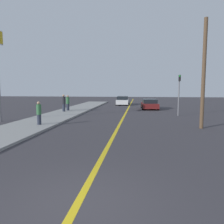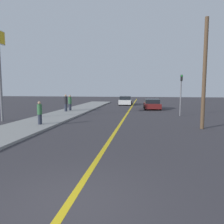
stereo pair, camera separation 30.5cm
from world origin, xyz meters
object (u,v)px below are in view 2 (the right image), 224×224
object	(u,v)px
pedestrian_far_standing	(70,103)
car_ahead_center	(125,101)
pedestrian_mid_group	(66,103)
utility_pole	(204,74)
car_near_right_lane	(152,104)
traffic_light	(181,91)
pedestrian_near_curb	(40,113)

from	to	relation	value
pedestrian_far_standing	car_ahead_center	bearing A→B (deg)	63.12
pedestrian_mid_group	utility_pole	size ratio (longest dim) A/B	0.26
car_near_right_lane	car_ahead_center	distance (m)	7.59
car_near_right_lane	car_ahead_center	size ratio (longest dim) A/B	0.99
car_ahead_center	traffic_light	bearing A→B (deg)	-65.47
car_near_right_lane	pedestrian_near_curb	size ratio (longest dim) A/B	2.60
car_ahead_center	car_near_right_lane	bearing A→B (deg)	-60.73
pedestrian_far_standing	utility_pole	distance (m)	15.05
pedestrian_mid_group	utility_pole	bearing A→B (deg)	-32.50
car_near_right_lane	pedestrian_near_curb	xyz separation A→B (m)	(-8.10, -13.44, 0.32)
traffic_light	pedestrian_near_curb	bearing A→B (deg)	-146.05
car_near_right_lane	pedestrian_far_standing	distance (m)	10.05
pedestrian_mid_group	utility_pole	distance (m)	14.48
car_near_right_lane	pedestrian_far_standing	xyz separation A→B (m)	(-9.21, -4.01, 0.37)
car_ahead_center	utility_pole	xyz separation A→B (m)	(6.61, -19.34, 2.86)
pedestrian_near_curb	pedestrian_mid_group	bearing A→B (deg)	98.12
car_near_right_lane	pedestrian_near_curb	bearing A→B (deg)	-123.80
pedestrian_near_curb	traffic_light	world-z (taller)	traffic_light
pedestrian_near_curb	pedestrian_mid_group	xyz separation A→B (m)	(-1.19, 8.31, 0.11)
car_near_right_lane	pedestrian_far_standing	bearing A→B (deg)	-159.18
car_ahead_center	pedestrian_near_curb	xyz separation A→B (m)	(-4.24, -19.98, 0.29)
car_near_right_lane	car_ahead_center	xyz separation A→B (m)	(-3.85, 6.54, 0.03)
pedestrian_near_curb	traffic_light	bearing A→B (deg)	33.95
pedestrian_mid_group	pedestrian_far_standing	bearing A→B (deg)	86.11
car_near_right_lane	pedestrian_near_curb	world-z (taller)	pedestrian_near_curb
pedestrian_mid_group	pedestrian_near_curb	bearing A→B (deg)	-81.88
car_near_right_lane	pedestrian_far_standing	world-z (taller)	pedestrian_far_standing
car_ahead_center	pedestrian_far_standing	distance (m)	11.84
traffic_light	utility_pole	distance (m)	6.52
pedestrian_far_standing	traffic_light	world-z (taller)	traffic_light
utility_pole	car_ahead_center	bearing A→B (deg)	108.86
car_near_right_lane	pedestrian_mid_group	distance (m)	10.61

